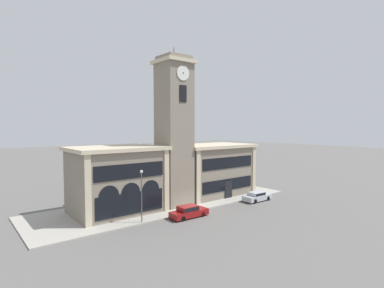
% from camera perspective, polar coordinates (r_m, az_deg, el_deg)
% --- Properties ---
extents(ground_plane, '(300.00, 300.00, 0.00)m').
position_cam_1_polar(ground_plane, '(39.33, 0.48, -12.89)').
color(ground_plane, '#605E5B').
extents(sidewalk_kerb, '(37.89, 11.95, 0.15)m').
position_cam_1_polar(sidewalk_kerb, '(43.93, -4.57, -11.07)').
color(sidewalk_kerb, '#A39E93').
rests_on(sidewalk_kerb, ground_plane).
extents(clock_tower, '(4.72, 4.72, 21.74)m').
position_cam_1_polar(clock_tower, '(41.30, -3.42, 2.40)').
color(clock_tower, gray).
rests_on(clock_tower, ground_plane).
extents(town_hall_left_wing, '(11.52, 8.22, 8.47)m').
position_cam_1_polar(town_hall_left_wing, '(39.48, -14.10, -6.58)').
color(town_hall_left_wing, gray).
rests_on(town_hall_left_wing, ground_plane).
extents(town_hall_right_wing, '(13.33, 8.22, 8.14)m').
position_cam_1_polar(town_hall_right_wing, '(48.57, 3.75, -4.84)').
color(town_hall_right_wing, gray).
rests_on(town_hall_right_wing, ground_plane).
extents(parked_car_near, '(4.87, 1.89, 1.45)m').
position_cam_1_polar(parked_car_near, '(37.05, -0.64, -12.71)').
color(parked_car_near, maroon).
rests_on(parked_car_near, ground_plane).
extents(parked_car_mid, '(4.71, 1.95, 1.36)m').
position_cam_1_polar(parked_car_mid, '(45.90, 12.27, -9.68)').
color(parked_car_mid, '#B2B7C1').
rests_on(parked_car_mid, ground_plane).
extents(street_lamp, '(0.36, 0.36, 5.96)m').
position_cam_1_polar(street_lamp, '(34.52, -9.59, -8.32)').
color(street_lamp, '#4C4C51').
rests_on(street_lamp, sidewalk_kerb).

